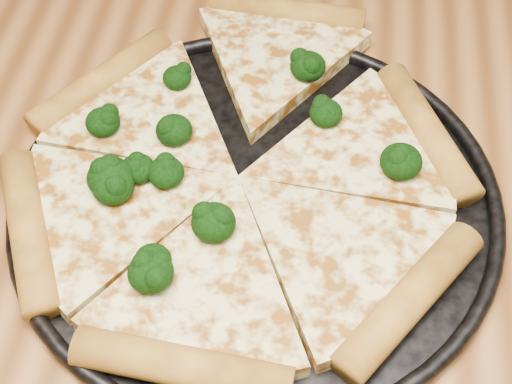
# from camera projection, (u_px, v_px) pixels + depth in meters

# --- Properties ---
(dining_table) EXTENTS (1.20, 0.90, 0.75)m
(dining_table) POSITION_uv_depth(u_px,v_px,m) (313.00, 282.00, 0.66)
(dining_table) COLOR #925C2D
(dining_table) RESTS_ON ground
(pizza_pan) EXTENTS (0.38, 0.38, 0.02)m
(pizza_pan) POSITION_uv_depth(u_px,v_px,m) (256.00, 199.00, 0.59)
(pizza_pan) COLOR black
(pizza_pan) RESTS_ON dining_table
(pizza) EXTENTS (0.38, 0.41, 0.03)m
(pizza) POSITION_uv_depth(u_px,v_px,m) (240.00, 171.00, 0.60)
(pizza) COLOR #E6D88C
(pizza) RESTS_ON pizza_pan
(broccoli_florets) EXTENTS (0.27, 0.26, 0.03)m
(broccoli_florets) POSITION_uv_depth(u_px,v_px,m) (198.00, 166.00, 0.59)
(broccoli_florets) COLOR black
(broccoli_florets) RESTS_ON pizza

